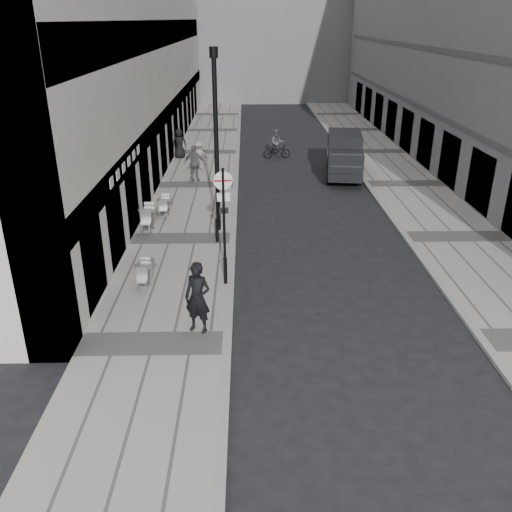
{
  "coord_description": "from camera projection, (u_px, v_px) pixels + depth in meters",
  "views": [
    {
      "loc": [
        0.55,
        -9.8,
        8.17
      ],
      "look_at": [
        0.84,
        5.6,
        1.4
      ],
      "focal_mm": 38.0,
      "sensor_mm": 36.0,
      "label": 1
    }
  ],
  "objects": [
    {
      "name": "pedestrian_b",
      "position": [
        199.0,
        155.0,
        31.3
      ],
      "size": [
        1.14,
        0.8,
        1.61
      ],
      "primitive_type": "imported",
      "rotation": [
        0.0,
        0.0,
        3.35
      ],
      "color": "gray",
      "rests_on": "sidewalk"
    },
    {
      "name": "cyclist",
      "position": [
        277.0,
        147.0,
        34.22
      ],
      "size": [
        1.74,
        0.71,
        1.83
      ],
      "rotation": [
        0.0,
        0.0,
        0.07
      ],
      "color": "black",
      "rests_on": "ground"
    },
    {
      "name": "sidewalk",
      "position": [
        198.0,
        185.0,
        28.66
      ],
      "size": [
        4.0,
        60.0,
        0.12
      ],
      "primitive_type": "cube",
      "color": "gray",
      "rests_on": "ground"
    },
    {
      "name": "lamppost",
      "position": [
        216.0,
        134.0,
        20.93
      ],
      "size": [
        0.32,
        0.32,
        7.12
      ],
      "color": "black",
      "rests_on": "sidewalk"
    },
    {
      "name": "panel_van",
      "position": [
        344.0,
        154.0,
        30.01
      ],
      "size": [
        2.45,
        5.1,
        2.31
      ],
      "rotation": [
        0.0,
        0.0,
        -0.13
      ],
      "color": "black",
      "rests_on": "ground"
    },
    {
      "name": "building_left",
      "position": [
        130.0,
        3.0,
        30.95
      ],
      "size": [
        4.0,
        45.0,
        18.0
      ],
      "primitive_type": "cube",
      "color": "silver",
      "rests_on": "ground"
    },
    {
      "name": "bollard_far",
      "position": [
        217.0,
        231.0,
        21.12
      ],
      "size": [
        0.12,
        0.12,
        0.89
      ],
      "primitive_type": "cylinder",
      "color": "black",
      "rests_on": "sidewalk"
    },
    {
      "name": "bollard_near",
      "position": [
        225.0,
        271.0,
        17.77
      ],
      "size": [
        0.12,
        0.12,
        0.88
      ],
      "primitive_type": "cylinder",
      "color": "black",
      "rests_on": "sidewalk"
    },
    {
      "name": "sign_post",
      "position": [
        224.0,
        207.0,
        17.94
      ],
      "size": [
        0.62,
        0.12,
        3.64
      ],
      "rotation": [
        0.0,
        0.0,
        0.09
      ],
      "color": "black",
      "rests_on": "sidewalk"
    },
    {
      "name": "pedestrian_a",
      "position": [
        195.0,
        164.0,
        28.75
      ],
      "size": [
        1.2,
        0.61,
        1.97
      ],
      "primitive_type": "imported",
      "rotation": [
        0.0,
        0.0,
        3.03
      ],
      "color": "#59585D",
      "rests_on": "sidewalk"
    },
    {
      "name": "cafe_table_mid",
      "position": [
        165.0,
        205.0,
        24.03
      ],
      "size": [
        0.67,
        1.51,
        0.86
      ],
      "color": "#B6B6B9",
      "rests_on": "sidewalk"
    },
    {
      "name": "walking_man",
      "position": [
        198.0,
        298.0,
        14.83
      ],
      "size": [
        0.88,
        0.73,
        2.06
      ],
      "primitive_type": "imported",
      "rotation": [
        0.0,
        0.0,
        -0.36
      ],
      "color": "black",
      "rests_on": "sidewalk"
    },
    {
      "name": "cafe_table_far",
      "position": [
        148.0,
        217.0,
        22.37
      ],
      "size": [
        0.79,
        1.78,
        1.01
      ],
      "color": "#BABABC",
      "rests_on": "sidewalk"
    },
    {
      "name": "far_sidewalk",
      "position": [
        404.0,
        184.0,
        28.85
      ],
      "size": [
        4.0,
        60.0,
        0.12
      ],
      "primitive_type": "cube",
      "color": "gray",
      "rests_on": "ground"
    },
    {
      "name": "cafe_table_near",
      "position": [
        144.0,
        273.0,
        17.69
      ],
      "size": [
        0.64,
        1.45,
        0.83
      ],
      "color": "#A8A8AA",
      "rests_on": "sidewalk"
    },
    {
      "name": "pedestrian_c",
      "position": [
        179.0,
        143.0,
        33.76
      ],
      "size": [
        0.95,
        0.68,
        1.8
      ],
      "primitive_type": "imported",
      "rotation": [
        0.0,
        0.0,
        3.27
      ],
      "color": "black",
      "rests_on": "sidewalk"
    },
    {
      "name": "ground",
      "position": [
        224.0,
        412.0,
        12.24
      ],
      "size": [
        120.0,
        120.0,
        0.0
      ],
      "primitive_type": "plane",
      "color": "black",
      "rests_on": "ground"
    }
  ]
}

